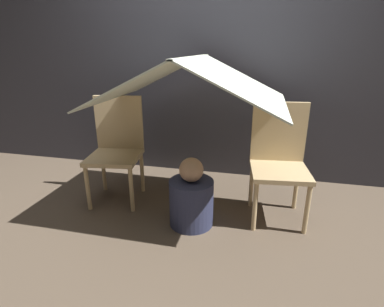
% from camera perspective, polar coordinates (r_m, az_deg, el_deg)
% --- Properties ---
extents(ground_plane, '(8.80, 8.80, 0.00)m').
position_cam_1_polar(ground_plane, '(2.48, -1.28, -13.02)').
color(ground_plane, brown).
extents(wall_back, '(7.00, 0.05, 2.50)m').
position_cam_1_polar(wall_back, '(3.16, 3.74, 18.05)').
color(wall_back, '#3D3D47').
rests_on(wall_back, ground_plane).
extents(chair_left, '(0.50, 0.50, 0.93)m').
position_cam_1_polar(chair_left, '(2.78, -14.15, 1.49)').
color(chair_left, '#D1B27F').
rests_on(chair_left, ground_plane).
extents(chair_right, '(0.48, 0.48, 0.93)m').
position_cam_1_polar(chair_right, '(2.49, 16.21, -0.82)').
color(chair_right, '#D1B27F').
rests_on(chair_right, ground_plane).
extents(sheet_canopy, '(1.41, 1.13, 0.35)m').
position_cam_1_polar(sheet_canopy, '(2.32, 0.00, 13.84)').
color(sheet_canopy, silver).
extents(person_front, '(0.35, 0.35, 0.56)m').
position_cam_1_polar(person_front, '(2.36, -0.13, -8.58)').
color(person_front, '#2D3351').
rests_on(person_front, ground_plane).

